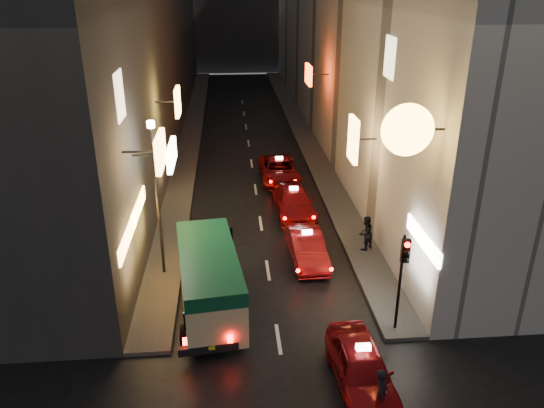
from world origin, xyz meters
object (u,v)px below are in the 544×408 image
object	(u,v)px
pedestrian_crossing	(382,391)
lamp_post	(157,190)
traffic_light	(403,264)
minibus	(209,275)
taxi_near	(362,365)

from	to	relation	value
pedestrian_crossing	lamp_post	world-z (taller)	lamp_post
traffic_light	lamp_post	xyz separation A→B (m)	(-8.20, 4.53, 1.04)
minibus	pedestrian_crossing	size ratio (longest dim) A/B	3.21
traffic_light	lamp_post	world-z (taller)	lamp_post
minibus	lamp_post	size ratio (longest dim) A/B	0.92
pedestrian_crossing	traffic_light	distance (m)	4.28
pedestrian_crossing	lamp_post	bearing A→B (deg)	55.65
minibus	taxi_near	size ratio (longest dim) A/B	1.15
taxi_near	pedestrian_crossing	xyz separation A→B (m)	(0.25, -1.17, 0.11)
taxi_near	lamp_post	bearing A→B (deg)	132.72
minibus	traffic_light	world-z (taller)	traffic_light
traffic_light	pedestrian_crossing	bearing A→B (deg)	-113.50
pedestrian_crossing	lamp_post	distance (m)	10.85
taxi_near	traffic_light	size ratio (longest dim) A/B	1.42
pedestrian_crossing	traffic_light	size ratio (longest dim) A/B	0.51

